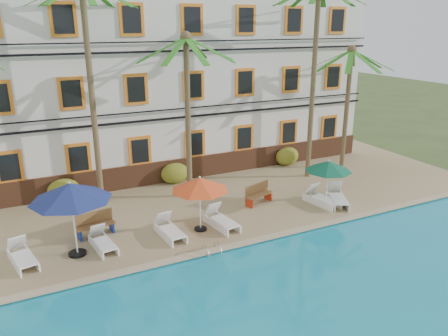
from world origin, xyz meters
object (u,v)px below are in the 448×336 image
lounger_e (321,198)px  bench_right (258,193)px  lounger_b (103,242)px  pool_ladder (212,253)px  palm_d (315,58)px  lounger_d (221,220)px  palm_c (187,94)px  palm_e (348,89)px  lounger_a (22,256)px  bench_left (95,224)px  lounger_c (169,230)px  lounger_f (337,197)px  umbrella_green (328,166)px  palm_b (89,67)px  umbrella_blue (70,192)px  umbrella_red (200,184)px

lounger_e → bench_right: bench_right is taller
lounger_b → lounger_e: (10.01, -0.20, 0.03)m
lounger_e → pool_ladder: 6.78m
palm_d → lounger_d: bearing=-153.0°
palm_c → palm_e: bearing=2.4°
lounger_a → pool_ladder: bearing=-19.8°
bench_left → pool_ladder: (3.56, -3.40, -0.47)m
lounger_b → bench_left: 1.28m
lounger_c → lounger_f: 8.16m
palm_d → bench_right: (-4.39, -2.08, -5.90)m
umbrella_green → lounger_b: size_ratio=1.20×
palm_c → bench_left: 7.03m
palm_b → pool_ladder: 9.46m
palm_c → lounger_c: palm_c is taller
lounger_d → lounger_a: bearing=177.0°
umbrella_blue → lounger_e: 11.15m
lounger_e → lounger_d: bearing=-179.2°
umbrella_red → bench_left: bearing=159.8°
palm_c → palm_e: palm_c is taller
palm_d → lounger_a: 16.11m
palm_c → umbrella_green: size_ratio=3.58×
palm_d → lounger_c: (-9.25, -3.50, -6.09)m
palm_d → lounger_f: (-1.09, -3.79, -6.07)m
palm_b → umbrella_blue: size_ratio=3.48×
lounger_c → lounger_d: bearing=-2.4°
palm_e → lounger_c: (-12.11, -4.02, -4.24)m
palm_d → lounger_e: palm_d is taller
umbrella_red → lounger_d: bearing=-5.6°
palm_d → lounger_b: size_ratio=5.65×
umbrella_red → lounger_d: umbrella_red is taller
palm_c → palm_e: (9.80, 0.41, -0.47)m
lounger_b → bench_left: bench_left is taller
lounger_d → lounger_f: lounger_f is taller
lounger_e → bench_left: (-10.05, 1.47, 0.18)m
lounger_e → lounger_a: bearing=178.5°
umbrella_blue → palm_e: bearing=14.1°
lounger_b → palm_d: bearing=15.7°
umbrella_red → palm_c: bearing=74.8°
palm_e → lounger_b: (-14.68, -3.84, -4.26)m
lounger_c → lounger_e: size_ratio=0.97×
umbrella_blue → pool_ladder: bearing=-24.8°
palm_c → lounger_b: palm_c is taller
palm_b → lounger_c: 7.74m
palm_d → lounger_d: (-7.04, -3.59, -6.08)m
umbrella_red → palm_b: bearing=123.6°
umbrella_red → lounger_d: 1.91m
lounger_c → bench_right: bearing=16.3°
bench_left → lounger_c: bearing=-28.9°
palm_e → lounger_c: 13.45m
palm_d → lounger_f: 7.23m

